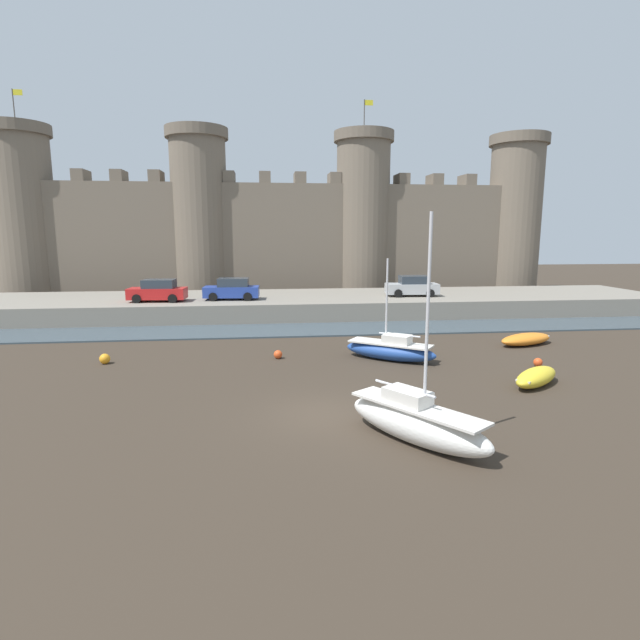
# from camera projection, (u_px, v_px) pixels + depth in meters

# --- Properties ---
(ground_plane) EXTENTS (160.00, 160.00, 0.00)m
(ground_plane) POSITION_uv_depth(u_px,v_px,m) (323.00, 414.00, 17.86)
(ground_plane) COLOR #382D23
(water_channel) EXTENTS (80.00, 4.50, 0.10)m
(water_channel) POSITION_uv_depth(u_px,v_px,m) (295.00, 330.00, 33.14)
(water_channel) COLOR #3D4C56
(water_channel) RESTS_ON ground
(quay_road) EXTENTS (60.54, 10.00, 1.43)m
(quay_road) POSITION_uv_depth(u_px,v_px,m) (289.00, 305.00, 40.12)
(quay_road) COLOR gray
(quay_road) RESTS_ON ground
(castle) EXTENTS (54.47, 5.93, 19.24)m
(castle) POSITION_uv_depth(u_px,v_px,m) (283.00, 226.00, 49.75)
(castle) COLOR #706354
(castle) RESTS_ON ground
(rowboat_near_channel_right) EXTENTS (3.14, 2.79, 0.75)m
(rowboat_near_channel_right) POSITION_uv_depth(u_px,v_px,m) (536.00, 377.00, 21.18)
(rowboat_near_channel_right) COLOR yellow
(rowboat_near_channel_right) RESTS_ON ground
(sailboat_foreground_centre) EXTENTS (4.03, 4.96, 7.02)m
(sailboat_foreground_centre) POSITION_uv_depth(u_px,v_px,m) (416.00, 421.00, 15.37)
(sailboat_foreground_centre) COLOR silver
(sailboat_foreground_centre) RESTS_ON ground
(sailboat_foreground_left) EXTENTS (4.73, 3.93, 5.17)m
(sailboat_foreground_left) POSITION_uv_depth(u_px,v_px,m) (391.00, 350.00, 25.43)
(sailboat_foreground_left) COLOR #234793
(sailboat_foreground_left) RESTS_ON ground
(rowboat_midflat_left) EXTENTS (3.91, 2.57, 0.68)m
(rowboat_midflat_left) POSITION_uv_depth(u_px,v_px,m) (526.00, 339.00, 28.89)
(rowboat_midflat_left) COLOR orange
(rowboat_midflat_left) RESTS_ON ground
(mooring_buoy_off_centre) EXTENTS (0.51, 0.51, 0.51)m
(mooring_buoy_off_centre) POSITION_uv_depth(u_px,v_px,m) (105.00, 359.00, 24.72)
(mooring_buoy_off_centre) COLOR orange
(mooring_buoy_off_centre) RESTS_ON ground
(mooring_buoy_mid_mud) EXTENTS (0.43, 0.43, 0.43)m
(mooring_buoy_mid_mud) POSITION_uv_depth(u_px,v_px,m) (538.00, 362.00, 24.22)
(mooring_buoy_mid_mud) COLOR #E04C1E
(mooring_buoy_mid_mud) RESTS_ON ground
(mooring_buoy_near_shore) EXTENTS (0.44, 0.44, 0.44)m
(mooring_buoy_near_shore) POSITION_uv_depth(u_px,v_px,m) (278.00, 354.00, 25.75)
(mooring_buoy_near_shore) COLOR #E04C1E
(mooring_buoy_near_shore) RESTS_ON ground
(car_quay_east) EXTENTS (4.19, 2.05, 1.62)m
(car_quay_east) POSITION_uv_depth(u_px,v_px,m) (412.00, 286.00, 39.76)
(car_quay_east) COLOR #B2B5B7
(car_quay_east) RESTS_ON quay_road
(car_quay_centre_west) EXTENTS (4.19, 2.05, 1.62)m
(car_quay_centre_west) POSITION_uv_depth(u_px,v_px,m) (232.00, 289.00, 37.63)
(car_quay_centre_west) COLOR #263F99
(car_quay_centre_west) RESTS_ON quay_road
(car_quay_centre_east) EXTENTS (4.19, 2.05, 1.62)m
(car_quay_centre_east) POSITION_uv_depth(u_px,v_px,m) (158.00, 291.00, 36.60)
(car_quay_centre_east) COLOR red
(car_quay_centre_east) RESTS_ON quay_road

